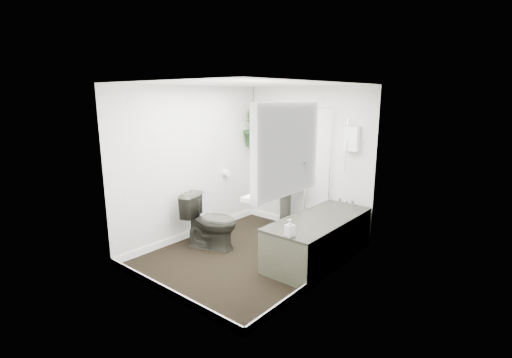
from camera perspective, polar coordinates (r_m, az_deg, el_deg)
The scene contains 22 objects.
floor at distance 5.25m, azimuth -1.07°, elevation -11.65°, with size 2.30×2.80×0.02m, color black.
ceiling at distance 4.78m, azimuth -1.19°, elevation 14.58°, with size 2.30×2.80×0.02m, color white.
wall_back at distance 6.00m, azimuth 7.71°, elevation 2.98°, with size 2.30×0.02×2.30m, color silver.
wall_front at distance 3.95m, azimuth -14.60°, elevation -2.44°, with size 2.30×0.02×2.30m, color silver.
wall_left at distance 5.69m, azimuth -10.01°, elevation 2.37°, with size 0.02×2.80×2.30m, color silver.
wall_right at distance 4.24m, azimuth 10.85°, elevation -1.24°, with size 0.02×2.80×2.30m, color silver.
skirting at distance 5.22m, azimuth -1.07°, elevation -11.05°, with size 2.30×2.80×0.10m, color white.
bathtub at distance 5.08m, azimuth 9.62°, elevation -8.99°, with size 0.72×1.72×0.58m, color #272720, non-canonical shape.
bath_screen at distance 5.39m, azimuth 9.61°, elevation 3.20°, with size 0.04×0.72×1.40m, color silver, non-canonical shape.
shower_box at distance 5.51m, azimuth 14.55°, elevation 6.02°, with size 0.20×0.10×0.35m, color white.
oval_mirror at distance 6.02m, azimuth 6.11°, elevation 6.42°, with size 0.46×0.03×0.62m, color tan.
wall_sconce at distance 6.25m, azimuth 2.97°, elevation 5.79°, with size 0.04×0.04×0.22m, color black.
toilet_roll_holder at distance 6.17m, azimuth -4.61°, elevation 0.96°, with size 0.11×0.11×0.11m, color white.
window_recess at distance 3.59m, azimuth 4.75°, elevation 4.57°, with size 0.08×1.00×0.90m, color white.
window_sill at distance 3.71m, azimuth 3.75°, elevation -1.75°, with size 0.18×1.00×0.04m, color white.
window_blinds at distance 3.62m, azimuth 4.17°, elevation 4.64°, with size 0.01×0.86×0.76m, color white.
toilet at distance 5.38m, azimuth -7.03°, elevation -6.44°, with size 0.44×0.78×0.79m, color #272720.
pedestal_sink at distance 6.01m, azimuth 4.54°, elevation -3.43°, with size 0.57×0.49×0.97m, color #272720, non-canonical shape.
sill_plant at distance 3.91m, azimuth 6.64°, elevation 1.06°, with size 0.22×0.19×0.24m, color black.
hanging_plant at distance 6.38m, azimuth -0.40°, elevation 7.83°, with size 0.34×0.28×0.63m, color black.
soap_bottle at distance 4.28m, azimuth 5.24°, elevation -7.46°, with size 0.09×0.09×0.21m, color black.
hanging_pot at distance 6.36m, azimuth -0.41°, elevation 10.10°, with size 0.16×0.16×0.12m, color #3D3026.
Camera 1 is at (3.12, -3.62, 2.16)m, focal length 26.00 mm.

